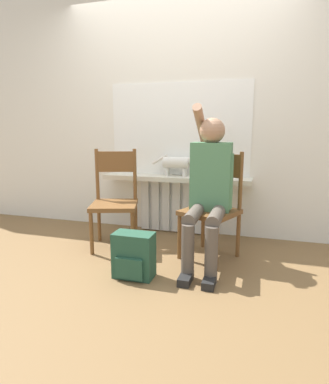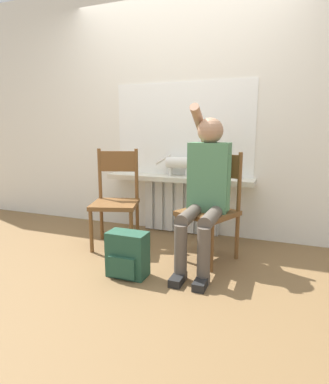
{
  "view_description": "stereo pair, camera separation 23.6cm",
  "coord_description": "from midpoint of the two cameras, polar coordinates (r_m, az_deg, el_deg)",
  "views": [
    {
      "loc": [
        0.87,
        -2.23,
        1.14
      ],
      "look_at": [
        0.0,
        0.66,
        0.55
      ],
      "focal_mm": 30.0,
      "sensor_mm": 36.0,
      "label": 1
    },
    {
      "loc": [
        1.09,
        -2.16,
        1.14
      ],
      "look_at": [
        0.0,
        0.66,
        0.55
      ],
      "focal_mm": 30.0,
      "sensor_mm": 36.0,
      "label": 2
    }
  ],
  "objects": [
    {
      "name": "windowsill",
      "position": [
        3.44,
        4.43,
        2.38
      ],
      "size": [
        1.6,
        0.27,
        0.05
      ],
      "color": "beige",
      "rests_on": "radiator"
    },
    {
      "name": "backpack",
      "position": [
        2.56,
        -3.96,
        -11.1
      ],
      "size": [
        0.31,
        0.2,
        0.36
      ],
      "color": "#234C38",
      "rests_on": "ground_plane"
    },
    {
      "name": "chair_left",
      "position": [
        3.18,
        -6.57,
        -1.1
      ],
      "size": [
        0.54,
        0.54,
        0.95
      ],
      "rotation": [
        0.0,
        0.0,
        0.3
      ],
      "color": "brown",
      "rests_on": "ground_plane"
    },
    {
      "name": "wall_with_window",
      "position": [
        3.57,
        5.39,
        14.38
      ],
      "size": [
        7.0,
        0.06,
        2.7
      ],
      "color": "white",
      "rests_on": "ground_plane"
    },
    {
      "name": "radiator",
      "position": [
        3.59,
        4.75,
        -2.54
      ],
      "size": [
        0.85,
        0.08,
        0.6
      ],
      "color": "silver",
      "rests_on": "ground_plane"
    },
    {
      "name": "window_glass",
      "position": [
        3.53,
        5.17,
        11.02
      ],
      "size": [
        1.54,
        0.01,
        0.99
      ],
      "color": "white",
      "rests_on": "windowsill"
    },
    {
      "name": "person",
      "position": [
        2.71,
        9.9,
        1.3
      ],
      "size": [
        0.36,
        1.04,
        1.36
      ],
      "color": "brown",
      "rests_on": "ground_plane"
    },
    {
      "name": "chair_right",
      "position": [
        2.87,
        10.61,
        -2.55
      ],
      "size": [
        0.56,
        0.56,
        0.95
      ],
      "rotation": [
        0.0,
        0.0,
        -0.41
      ],
      "color": "brown",
      "rests_on": "ground_plane"
    },
    {
      "name": "ground_plane",
      "position": [
        2.66,
        -2.65,
        -14.34
      ],
      "size": [
        12.0,
        12.0,
        0.0
      ],
      "primitive_type": "plane",
      "color": "brown"
    },
    {
      "name": "cat",
      "position": [
        3.44,
        4.88,
        5.15
      ],
      "size": [
        0.48,
        0.12,
        0.23
      ],
      "color": "silver",
      "rests_on": "windowsill"
    }
  ]
}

